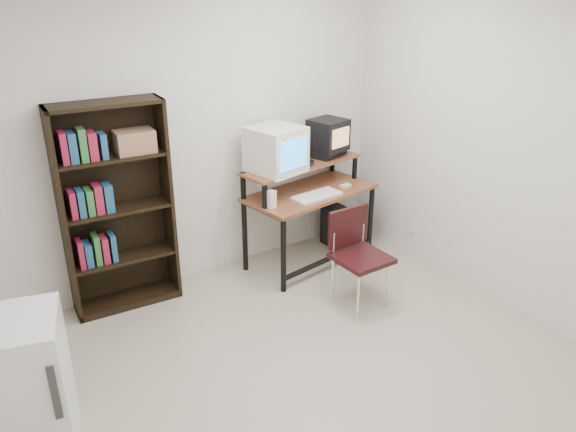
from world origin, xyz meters
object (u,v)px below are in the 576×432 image
computer_desk (309,195)px  pc_tower (341,229)px  crt_monitor (276,150)px  bookshelf (116,205)px  school_chair (356,248)px  mini_fridge (22,386)px  crt_tv (328,135)px

computer_desk → pc_tower: size_ratio=2.96×
crt_monitor → pc_tower: size_ratio=1.16×
crt_monitor → bookshelf: size_ratio=0.30×
school_chair → mini_fridge: (-2.66, -0.19, -0.08)m
crt_tv → pc_tower: crt_tv is taller
crt_monitor → crt_tv: size_ratio=1.39×
crt_tv → mini_fridge: bearing=-171.3°
crt_tv → bookshelf: bookshelf is taller
computer_desk → crt_tv: (0.32, 0.14, 0.51)m
bookshelf → computer_desk: bearing=-3.9°
computer_desk → mini_fridge: bearing=-168.0°
crt_monitor → pc_tower: bearing=-15.4°
computer_desk → school_chair: (-0.11, -0.86, -0.18)m
pc_tower → bookshelf: (-2.20, 0.20, 0.69)m
bookshelf → mini_fridge: 1.70m
school_chair → bookshelf: (-1.64, 1.09, 0.38)m
crt_tv → school_chair: size_ratio=0.45×
computer_desk → school_chair: computer_desk is taller
school_chair → bookshelf: size_ratio=0.48×
crt_tv → pc_tower: size_ratio=0.84×
computer_desk → crt_monitor: crt_monitor is taller
computer_desk → school_chair: 0.88m
crt_monitor → computer_desk: bearing=-23.5°
crt_monitor → mini_fridge: 2.79m
crt_monitor → bookshelf: 1.47m
crt_monitor → crt_tv: bearing=-6.3°
computer_desk → pc_tower: 0.65m
computer_desk → mini_fridge: 2.98m
crt_monitor → crt_tv: 0.65m
bookshelf → pc_tower: bearing=-1.6°
pc_tower → school_chair: 1.09m
pc_tower → bookshelf: bookshelf is taller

